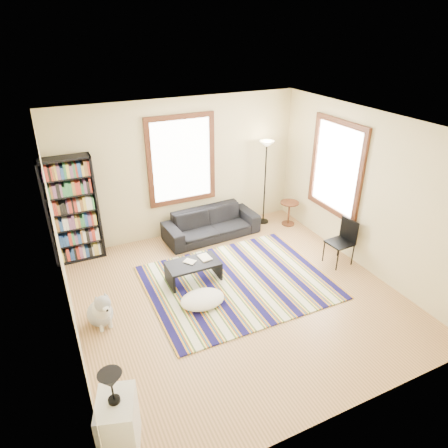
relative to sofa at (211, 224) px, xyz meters
name	(u,v)px	position (x,y,z in m)	size (l,w,h in m)	color
floor	(237,298)	(-0.44, -2.05, -0.34)	(5.00, 5.00, 0.10)	tan
ceiling	(240,123)	(-0.44, -2.05, 2.56)	(5.00, 5.00, 0.10)	white
wall_back	(181,169)	(-0.44, 0.50, 1.11)	(5.00, 0.10, 2.80)	beige
wall_front	(356,325)	(-0.44, -4.60, 1.11)	(5.00, 0.10, 2.80)	beige
wall_left	(58,259)	(-2.99, -2.05, 1.11)	(0.10, 5.00, 2.80)	beige
wall_right	(368,192)	(2.11, -2.05, 1.11)	(0.10, 5.00, 2.80)	beige
window_back	(181,160)	(-0.44, 0.42, 1.31)	(1.20, 0.06, 1.60)	white
window_right	(336,168)	(2.03, -1.25, 1.31)	(0.06, 1.20, 1.60)	white
rug	(237,282)	(-0.27, -1.73, -0.28)	(3.05, 2.44, 0.02)	#100C3F
sofa	(211,224)	(0.00, 0.00, 0.00)	(0.77, 1.97, 0.58)	black
bookshelf	(73,211)	(-2.61, 0.27, 0.71)	(0.90, 0.30, 2.00)	black
coffee_table	(193,271)	(-0.93, -1.34, -0.11)	(0.90, 0.50, 0.36)	black
book_a	(187,264)	(-1.03, -1.34, 0.08)	(0.20, 0.15, 0.02)	beige
book_b	(200,259)	(-0.78, -1.29, 0.08)	(0.26, 0.19, 0.02)	beige
floor_cushion	(203,299)	(-1.04, -2.01, -0.20)	(0.73, 0.55, 0.18)	silver
floor_lamp	(265,183)	(1.31, 0.10, 0.64)	(0.30, 0.30, 1.86)	black
side_table	(289,213)	(1.76, -0.24, -0.02)	(0.40, 0.40, 0.54)	#4C2C13
folding_chair	(340,243)	(1.71, -1.96, 0.14)	(0.42, 0.40, 0.86)	black
white_cabinet	(119,424)	(-2.74, -3.87, 0.06)	(0.38, 0.50, 0.70)	white
table_lamp	(112,388)	(-2.74, -3.87, 0.60)	(0.24, 0.24, 0.38)	black
dog	(99,307)	(-2.59, -1.77, 0.01)	(0.43, 0.60, 0.60)	#AEAEAE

